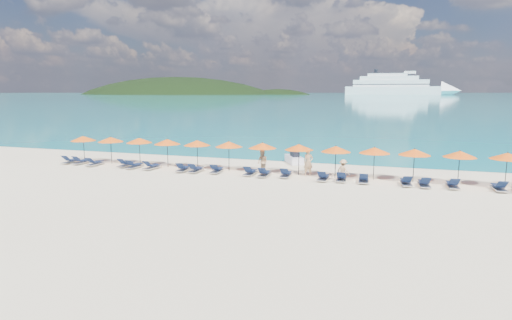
% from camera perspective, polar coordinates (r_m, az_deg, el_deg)
% --- Properties ---
extents(ground, '(1400.00, 1400.00, 0.00)m').
position_cam_1_polar(ground, '(27.35, -1.96, -3.45)').
color(ground, beige).
extents(sea, '(1600.00, 1300.00, 0.01)m').
position_cam_1_polar(sea, '(685.14, 17.52, 8.36)').
color(sea, '#1FA9B2').
rests_on(sea, ground).
extents(headland_main, '(374.00, 242.00, 126.50)m').
position_cam_1_polar(headland_main, '(645.61, -10.61, 5.22)').
color(headland_main, black).
rests_on(headland_main, ground).
extents(headland_small, '(162.00, 126.00, 85.50)m').
position_cam_1_polar(headland_small, '(607.70, 2.89, 5.41)').
color(headland_small, black).
rests_on(headland_small, ground).
extents(cruise_ship, '(145.76, 29.80, 40.33)m').
position_cam_1_polar(cruise_ship, '(606.73, 18.92, 9.22)').
color(cruise_ship, white).
rests_on(cruise_ship, ground).
extents(jetski, '(2.09, 2.75, 0.93)m').
position_cam_1_polar(jetski, '(35.75, 5.10, 0.16)').
color(jetski, white).
rests_on(jetski, ground).
extents(beachgoer_a, '(0.85, 0.78, 1.94)m').
position_cam_1_polar(beachgoer_a, '(30.43, 6.99, -0.34)').
color(beachgoer_a, tan).
rests_on(beachgoer_a, ground).
extents(beachgoer_b, '(0.97, 0.88, 1.73)m').
position_cam_1_polar(beachgoer_b, '(31.05, 0.85, -0.28)').
color(beachgoer_b, tan).
rests_on(beachgoer_b, ground).
extents(beachgoer_c, '(1.05, 0.84, 1.48)m').
position_cam_1_polar(beachgoer_c, '(29.08, 11.54, -1.38)').
color(beachgoer_c, tan).
rests_on(beachgoer_c, ground).
extents(umbrella_0, '(2.10, 2.10, 2.28)m').
position_cam_1_polar(umbrella_0, '(38.83, -22.04, 2.68)').
color(umbrella_0, black).
rests_on(umbrella_0, ground).
extents(umbrella_1, '(2.10, 2.10, 2.28)m').
position_cam_1_polar(umbrella_1, '(37.25, -18.82, 2.61)').
color(umbrella_1, black).
rests_on(umbrella_1, ground).
extents(umbrella_2, '(2.10, 2.10, 2.28)m').
position_cam_1_polar(umbrella_2, '(35.84, -15.30, 2.54)').
color(umbrella_2, black).
rests_on(umbrella_2, ground).
extents(umbrella_3, '(2.10, 2.10, 2.28)m').
position_cam_1_polar(umbrella_3, '(34.38, -11.75, 2.40)').
color(umbrella_3, black).
rests_on(umbrella_3, ground).
extents(umbrella_4, '(2.10, 2.10, 2.28)m').
position_cam_1_polar(umbrella_4, '(33.24, -7.86, 2.27)').
color(umbrella_4, black).
rests_on(umbrella_4, ground).
extents(umbrella_5, '(2.10, 2.10, 2.28)m').
position_cam_1_polar(umbrella_5, '(32.17, -3.65, 2.11)').
color(umbrella_5, black).
rests_on(umbrella_5, ground).
extents(umbrella_6, '(2.10, 2.10, 2.28)m').
position_cam_1_polar(umbrella_6, '(31.36, 0.87, 1.94)').
color(umbrella_6, black).
rests_on(umbrella_6, ground).
extents(umbrella_7, '(2.10, 2.10, 2.28)m').
position_cam_1_polar(umbrella_7, '(30.65, 5.76, 1.72)').
color(umbrella_7, black).
rests_on(umbrella_7, ground).
extents(umbrella_8, '(2.10, 2.10, 2.28)m').
position_cam_1_polar(umbrella_8, '(30.00, 10.60, 1.45)').
color(umbrella_8, black).
rests_on(umbrella_8, ground).
extents(umbrella_9, '(2.10, 2.10, 2.28)m').
position_cam_1_polar(umbrella_9, '(29.94, 15.52, 1.25)').
color(umbrella_9, black).
rests_on(umbrella_9, ground).
extents(umbrella_10, '(2.10, 2.10, 2.28)m').
position_cam_1_polar(umbrella_10, '(29.91, 20.39, 1.00)').
color(umbrella_10, black).
rests_on(umbrella_10, ground).
extents(umbrella_11, '(2.10, 2.10, 2.28)m').
position_cam_1_polar(umbrella_11, '(30.06, 25.54, 0.71)').
color(umbrella_11, black).
rests_on(umbrella_11, ground).
extents(umbrella_12, '(2.10, 2.10, 2.28)m').
position_cam_1_polar(umbrella_12, '(30.58, 30.52, 0.46)').
color(umbrella_12, black).
rests_on(umbrella_12, ground).
extents(lounger_0, '(0.67, 1.72, 0.66)m').
position_cam_1_polar(lounger_0, '(38.75, -23.49, -0.08)').
color(lounger_0, silver).
rests_on(lounger_0, ground).
extents(lounger_1, '(0.65, 1.71, 0.66)m').
position_cam_1_polar(lounger_1, '(38.06, -22.27, -0.16)').
color(lounger_1, silver).
rests_on(lounger_1, ground).
extents(lounger_2, '(0.63, 1.70, 0.66)m').
position_cam_1_polar(lounger_2, '(36.82, -20.72, -0.37)').
color(lounger_2, silver).
rests_on(lounger_2, ground).
extents(lounger_3, '(0.67, 1.72, 0.66)m').
position_cam_1_polar(lounger_3, '(35.46, -16.93, -0.52)').
color(lounger_3, silver).
rests_on(lounger_3, ground).
extents(lounger_4, '(0.70, 1.73, 0.66)m').
position_cam_1_polar(lounger_4, '(34.59, -15.92, -0.71)').
color(lounger_4, silver).
rests_on(lounger_4, ground).
extents(lounger_5, '(0.79, 1.75, 0.66)m').
position_cam_1_polar(lounger_5, '(33.85, -13.73, -0.83)').
color(lounger_5, silver).
rests_on(lounger_5, ground).
extents(lounger_6, '(0.77, 1.75, 0.66)m').
position_cam_1_polar(lounger_6, '(32.43, -9.70, -1.13)').
color(lounger_6, silver).
rests_on(lounger_6, ground).
extents(lounger_7, '(0.66, 1.71, 0.66)m').
position_cam_1_polar(lounger_7, '(31.98, -8.02, -1.24)').
color(lounger_7, silver).
rests_on(lounger_7, ground).
extents(lounger_8, '(0.78, 1.75, 0.66)m').
position_cam_1_polar(lounger_8, '(31.56, -5.28, -1.32)').
color(lounger_8, silver).
rests_on(lounger_8, ground).
extents(lounger_9, '(0.63, 1.70, 0.66)m').
position_cam_1_polar(lounger_9, '(30.57, -0.79, -1.63)').
color(lounger_9, silver).
rests_on(lounger_9, ground).
extents(lounger_10, '(0.69, 1.72, 0.66)m').
position_cam_1_polar(lounger_10, '(30.11, 1.10, -1.80)').
color(lounger_10, silver).
rests_on(lounger_10, ground).
extents(lounger_11, '(0.72, 1.73, 0.66)m').
position_cam_1_polar(lounger_11, '(29.97, 4.00, -1.88)').
color(lounger_11, silver).
rests_on(lounger_11, ground).
extents(lounger_12, '(0.65, 1.71, 0.66)m').
position_cam_1_polar(lounger_12, '(29.13, 8.96, -2.29)').
color(lounger_12, silver).
rests_on(lounger_12, ground).
extents(lounger_13, '(0.72, 1.73, 0.66)m').
position_cam_1_polar(lounger_13, '(29.12, 11.32, -2.37)').
color(lounger_13, silver).
rests_on(lounger_13, ground).
extents(lounger_14, '(0.73, 1.74, 0.66)m').
position_cam_1_polar(lounger_14, '(28.99, 14.16, -2.52)').
color(lounger_14, silver).
rests_on(lounger_14, ground).
extents(lounger_15, '(0.79, 1.75, 0.66)m').
position_cam_1_polar(lounger_15, '(28.95, 19.37, -2.78)').
color(lounger_15, silver).
rests_on(lounger_15, ground).
extents(lounger_16, '(0.77, 1.75, 0.66)m').
position_cam_1_polar(lounger_16, '(28.92, 21.50, -2.92)').
color(lounger_16, silver).
rests_on(lounger_16, ground).
extents(lounger_17, '(0.72, 1.73, 0.66)m').
position_cam_1_polar(lounger_17, '(29.25, 24.73, -3.00)').
color(lounger_17, silver).
rests_on(lounger_17, ground).
extents(lounger_18, '(0.74, 1.74, 0.66)m').
position_cam_1_polar(lounger_18, '(29.76, 29.67, -3.17)').
color(lounger_18, silver).
rests_on(lounger_18, ground).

